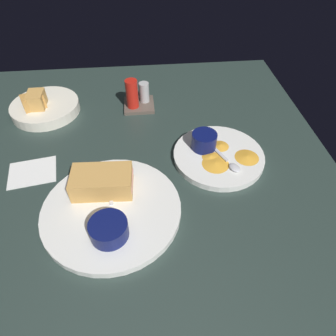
{
  "coord_description": "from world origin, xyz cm",
  "views": [
    {
      "loc": [
        8.11,
        -51.49,
        52.51
      ],
      "look_at": [
        12.9,
        -2.38,
        3.0
      ],
      "focal_mm": 32.36,
      "sensor_mm": 36.0,
      "label": 1
    }
  ],
  "objects_px": {
    "sandwich_half_near": "(102,182)",
    "spoon_by_gravy_ramekin": "(231,164)",
    "plate_sandwich_main": "(110,210)",
    "ramekin_dark_sauce": "(111,229)",
    "condiment_caddy": "(137,97)",
    "bread_basket_rear": "(44,107)",
    "spoon_by_dark_ramekin": "(112,209)",
    "plate_chips_companion": "(218,156)",
    "ramekin_light_gravy": "(204,140)"
  },
  "relations": [
    {
      "from": "sandwich_half_near",
      "to": "spoon_by_gravy_ramekin",
      "type": "distance_m",
      "value": 0.3
    },
    {
      "from": "plate_sandwich_main",
      "to": "ramekin_dark_sauce",
      "type": "distance_m",
      "value": 0.07
    },
    {
      "from": "ramekin_dark_sauce",
      "to": "condiment_caddy",
      "type": "distance_m",
      "value": 0.46
    },
    {
      "from": "ramekin_dark_sauce",
      "to": "bread_basket_rear",
      "type": "bearing_deg",
      "value": 115.06
    },
    {
      "from": "ramekin_dark_sauce",
      "to": "spoon_by_dark_ramekin",
      "type": "distance_m",
      "value": 0.06
    },
    {
      "from": "bread_basket_rear",
      "to": "ramekin_dark_sauce",
      "type": "bearing_deg",
      "value": -64.94
    },
    {
      "from": "spoon_by_dark_ramekin",
      "to": "bread_basket_rear",
      "type": "distance_m",
      "value": 0.45
    },
    {
      "from": "plate_sandwich_main",
      "to": "bread_basket_rear",
      "type": "relative_size",
      "value": 1.5
    },
    {
      "from": "sandwich_half_near",
      "to": "ramekin_dark_sauce",
      "type": "height_order",
      "value": "sandwich_half_near"
    },
    {
      "from": "plate_sandwich_main",
      "to": "condiment_caddy",
      "type": "xyz_separation_m",
      "value": [
        0.07,
        0.39,
        0.03
      ]
    },
    {
      "from": "plate_chips_companion",
      "to": "bread_basket_rear",
      "type": "height_order",
      "value": "bread_basket_rear"
    },
    {
      "from": "plate_chips_companion",
      "to": "ramekin_dark_sauce",
      "type": "bearing_deg",
      "value": -140.96
    },
    {
      "from": "plate_chips_companion",
      "to": "bread_basket_rear",
      "type": "bearing_deg",
      "value": 152.27
    },
    {
      "from": "plate_sandwich_main",
      "to": "spoon_by_dark_ramekin",
      "type": "distance_m",
      "value": 0.02
    },
    {
      "from": "spoon_by_gravy_ramekin",
      "to": "bread_basket_rear",
      "type": "xyz_separation_m",
      "value": [
        -0.49,
        0.29,
        0.0
      ]
    },
    {
      "from": "ramekin_dark_sauce",
      "to": "plate_chips_companion",
      "type": "distance_m",
      "value": 0.33
    },
    {
      "from": "plate_chips_companion",
      "to": "condiment_caddy",
      "type": "height_order",
      "value": "condiment_caddy"
    },
    {
      "from": "ramekin_dark_sauce",
      "to": "spoon_by_gravy_ramekin",
      "type": "bearing_deg",
      "value": 30.73
    },
    {
      "from": "plate_sandwich_main",
      "to": "ramekin_light_gravy",
      "type": "height_order",
      "value": "ramekin_light_gravy"
    },
    {
      "from": "plate_sandwich_main",
      "to": "spoon_by_dark_ramekin",
      "type": "xyz_separation_m",
      "value": [
        0.01,
        -0.01,
        0.01
      ]
    },
    {
      "from": "spoon_by_gravy_ramekin",
      "to": "bread_basket_rear",
      "type": "distance_m",
      "value": 0.57
    },
    {
      "from": "ramekin_light_gravy",
      "to": "condiment_caddy",
      "type": "distance_m",
      "value": 0.28
    },
    {
      "from": "bread_basket_rear",
      "to": "spoon_by_gravy_ramekin",
      "type": "bearing_deg",
      "value": -30.71
    },
    {
      "from": "plate_sandwich_main",
      "to": "sandwich_half_near",
      "type": "bearing_deg",
      "value": 105.26
    },
    {
      "from": "ramekin_dark_sauce",
      "to": "ramekin_light_gravy",
      "type": "distance_m",
      "value": 0.33
    },
    {
      "from": "sandwich_half_near",
      "to": "spoon_by_dark_ramekin",
      "type": "distance_m",
      "value": 0.07
    },
    {
      "from": "sandwich_half_near",
      "to": "ramekin_dark_sauce",
      "type": "xyz_separation_m",
      "value": [
        0.02,
        -0.12,
        -0.0
      ]
    },
    {
      "from": "ramekin_dark_sauce",
      "to": "plate_sandwich_main",
      "type": "bearing_deg",
      "value": 96.26
    },
    {
      "from": "plate_chips_companion",
      "to": "plate_sandwich_main",
      "type": "bearing_deg",
      "value": -151.6
    },
    {
      "from": "spoon_by_dark_ramekin",
      "to": "condiment_caddy",
      "type": "bearing_deg",
      "value": 81.1
    },
    {
      "from": "sandwich_half_near",
      "to": "plate_chips_companion",
      "type": "height_order",
      "value": "sandwich_half_near"
    },
    {
      "from": "plate_chips_companion",
      "to": "ramekin_light_gravy",
      "type": "xyz_separation_m",
      "value": [
        -0.03,
        0.03,
        0.03
      ]
    },
    {
      "from": "plate_sandwich_main",
      "to": "spoon_by_gravy_ramekin",
      "type": "distance_m",
      "value": 0.3
    },
    {
      "from": "spoon_by_gravy_ramekin",
      "to": "bread_basket_rear",
      "type": "height_order",
      "value": "bread_basket_rear"
    },
    {
      "from": "ramekin_light_gravy",
      "to": "ramekin_dark_sauce",
      "type": "bearing_deg",
      "value": -133.33
    },
    {
      "from": "sandwich_half_near",
      "to": "plate_chips_companion",
      "type": "bearing_deg",
      "value": 17.72
    },
    {
      "from": "ramekin_dark_sauce",
      "to": "spoon_by_dark_ramekin",
      "type": "xyz_separation_m",
      "value": [
        -0.0,
        0.06,
        -0.02
      ]
    },
    {
      "from": "sandwich_half_near",
      "to": "ramekin_dark_sauce",
      "type": "bearing_deg",
      "value": -79.62
    },
    {
      "from": "plate_chips_companion",
      "to": "ramekin_light_gravy",
      "type": "height_order",
      "value": "ramekin_light_gravy"
    },
    {
      "from": "ramekin_dark_sauce",
      "to": "spoon_by_gravy_ramekin",
      "type": "height_order",
      "value": "ramekin_dark_sauce"
    },
    {
      "from": "spoon_by_dark_ramekin",
      "to": "ramekin_light_gravy",
      "type": "xyz_separation_m",
      "value": [
        0.23,
        0.18,
        0.02
      ]
    },
    {
      "from": "plate_chips_companion",
      "to": "bread_basket_rear",
      "type": "xyz_separation_m",
      "value": [
        -0.47,
        0.25,
        0.01
      ]
    },
    {
      "from": "ramekin_light_gravy",
      "to": "condiment_caddy",
      "type": "relative_size",
      "value": 0.66
    },
    {
      "from": "sandwich_half_near",
      "to": "spoon_by_gravy_ramekin",
      "type": "height_order",
      "value": "sandwich_half_near"
    },
    {
      "from": "plate_chips_companion",
      "to": "ramekin_light_gravy",
      "type": "bearing_deg",
      "value": 140.19
    },
    {
      "from": "sandwich_half_near",
      "to": "spoon_by_dark_ramekin",
      "type": "xyz_separation_m",
      "value": [
        0.02,
        -0.06,
        -0.02
      ]
    },
    {
      "from": "bread_basket_rear",
      "to": "condiment_caddy",
      "type": "bearing_deg",
      "value": 0.6
    },
    {
      "from": "plate_sandwich_main",
      "to": "ramekin_light_gravy",
      "type": "relative_size",
      "value": 4.68
    },
    {
      "from": "ramekin_light_gravy",
      "to": "spoon_by_gravy_ramekin",
      "type": "height_order",
      "value": "ramekin_light_gravy"
    },
    {
      "from": "ramekin_light_gravy",
      "to": "plate_chips_companion",
      "type": "bearing_deg",
      "value": -39.81
    }
  ]
}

